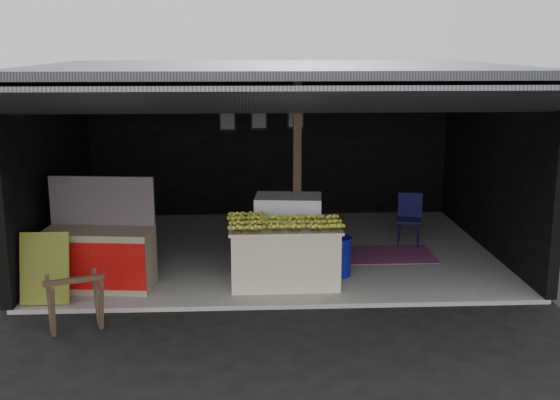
{
  "coord_description": "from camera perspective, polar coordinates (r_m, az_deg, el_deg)",
  "views": [
    {
      "loc": [
        -0.5,
        -8.46,
        3.34
      ],
      "look_at": [
        0.02,
        1.53,
        1.1
      ],
      "focal_mm": 45.0,
      "sensor_mm": 36.0,
      "label": 1
    }
  ],
  "objects": [
    {
      "name": "banana_table",
      "position": [
        9.74,
        0.35,
        -4.44
      ],
      "size": [
        1.53,
        0.95,
        0.84
      ],
      "rotation": [
        0.0,
        0.0,
        0.01
      ],
      "color": "white",
      "rests_on": "concrete_slab"
    },
    {
      "name": "water_barrel",
      "position": [
        10.15,
        4.75,
        -4.66
      ],
      "size": [
        0.37,
        0.37,
        0.54
      ],
      "primitive_type": "cylinder",
      "color": "#0B1083",
      "rests_on": "concrete_slab"
    },
    {
      "name": "plastic_chair",
      "position": [
        11.85,
        10.48,
        -1.17
      ],
      "size": [
        0.49,
        0.49,
        0.84
      ],
      "rotation": [
        0.0,
        0.0,
        -0.28
      ],
      "color": "#0A0A37",
      "rests_on": "concrete_slab"
    },
    {
      "name": "banana_pile",
      "position": [
        9.6,
        0.36,
        -1.59
      ],
      "size": [
        1.41,
        0.86,
        0.17
      ],
      "primitive_type": null,
      "rotation": [
        0.0,
        0.0,
        0.01
      ],
      "color": "yellow",
      "rests_on": "banana_table"
    },
    {
      "name": "magenta_rug",
      "position": [
        11.28,
        8.62,
        -4.4
      ],
      "size": [
        1.5,
        1.0,
        0.01
      ],
      "primitive_type": "cube",
      "rotation": [
        0.0,
        0.0,
        -0.0
      ],
      "color": "#70185A",
      "rests_on": "concrete_slab"
    },
    {
      "name": "green_signboard",
      "position": [
        9.5,
        -18.58,
        -5.29
      ],
      "size": [
        0.62,
        0.25,
        0.92
      ],
      "primitive_type": "cube",
      "rotation": [
        -0.23,
        0.0,
        0.0
      ],
      "color": "black",
      "rests_on": "concrete_slab"
    },
    {
      "name": "white_crate",
      "position": [
        10.47,
        0.68,
        -2.55
      ],
      "size": [
        1.03,
        0.76,
        1.08
      ],
      "rotation": [
        0.0,
        0.0,
        -0.11
      ],
      "color": "white",
      "rests_on": "concrete_slab"
    },
    {
      "name": "neighbor_stall",
      "position": [
        9.88,
        -14.52,
        -4.4
      ],
      "size": [
        1.52,
        0.82,
        1.5
      ],
      "rotation": [
        0.0,
        0.0,
        -0.11
      ],
      "color": "#998466",
      "rests_on": "concrete_slab"
    },
    {
      "name": "sawhorse",
      "position": [
        8.65,
        -16.32,
        -7.64
      ],
      "size": [
        0.77,
        0.76,
        0.66
      ],
      "rotation": [
        0.0,
        0.0,
        0.37
      ],
      "color": "#4B3825",
      "rests_on": "ground"
    },
    {
      "name": "shophouse",
      "position": [
        11.35,
        -0.46,
        6.36
      ],
      "size": [
        7.4,
        7.29,
        3.02
      ],
      "color": "black",
      "rests_on": "ground"
    },
    {
      "name": "concrete_slab",
      "position": [
        11.46,
        -0.37,
        -4.16
      ],
      "size": [
        7.0,
        5.0,
        0.06
      ],
      "primitive_type": "cube",
      "color": "gray",
      "rests_on": "ground"
    },
    {
      "name": "picture_frames",
      "position": [
        13.43,
        -1.58,
        6.6
      ],
      "size": [
        1.62,
        0.04,
        0.46
      ],
      "color": "black",
      "rests_on": "shophouse"
    },
    {
      "name": "ground",
      "position": [
        9.11,
        0.36,
        -8.89
      ],
      "size": [
        80.0,
        80.0,
        0.0
      ],
      "primitive_type": "plane",
      "color": "black",
      "rests_on": "ground"
    }
  ]
}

